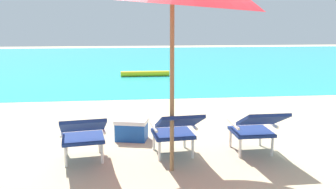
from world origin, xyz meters
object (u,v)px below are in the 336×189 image
lounge_chair_right (256,126)px  cooler_box (132,129)px  lounge_chair_center (176,128)px  swim_buoy (145,74)px  lounge_chair_left (83,133)px

lounge_chair_right → cooler_box: (-1.61, 0.86, -0.24)m
lounge_chair_center → swim_buoy: bearing=90.1°
lounge_chair_left → lounge_chair_right: 2.22m
swim_buoy → cooler_box: bearing=-94.7°
lounge_chair_right → swim_buoy: bearing=98.2°
lounge_chair_left → swim_buoy: bearing=81.3°
swim_buoy → cooler_box: size_ratio=3.00×
lounge_chair_center → lounge_chair_right: same height
cooler_box → lounge_chair_left: bearing=-123.9°
cooler_box → lounge_chair_center: bearing=-56.5°
lounge_chair_center → cooler_box: 1.03m
lounge_chair_left → lounge_chair_center: 1.16m
lounge_chair_left → lounge_chair_center: size_ratio=1.02×
cooler_box → lounge_chair_right: bearing=-28.2°
swim_buoy → lounge_chair_right: lounge_chair_right is taller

